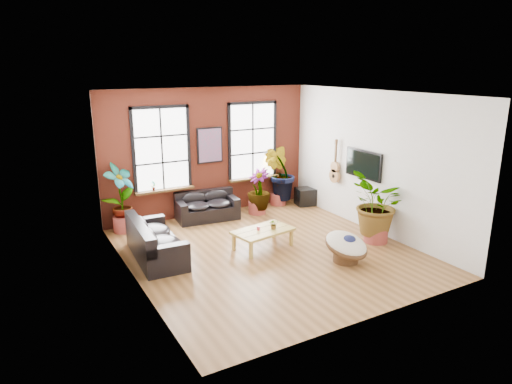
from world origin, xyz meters
The scene contains 19 objects.
room centered at (0.00, 0.15, 1.75)m, with size 6.04×6.54×3.54m.
sofa_back centered at (-0.31, 2.79, 0.34)m, with size 1.72×0.97×0.76m.
sofa_left centered at (-2.37, 0.92, 0.38)m, with size 1.00×2.16×0.84m.
coffee_table centered at (-0.01, 0.26, 0.39)m, with size 1.48×1.00×0.52m.
papasan_chair centered at (1.15, -1.28, 0.36)m, with size 1.19×1.19×0.70m.
poster centered at (0.00, 3.18, 1.95)m, with size 0.74×0.06×0.98m.
tv_wall_unit centered at (2.93, 0.60, 1.54)m, with size 0.13×1.86×1.20m.
media_box centered at (2.82, 2.53, 0.26)m, with size 0.71×0.64×0.51m.
pot_back_left centered at (-2.53, 2.92, 0.20)m, with size 0.67×0.67×0.39m.
pot_back_right centered at (2.09, 2.96, 0.17)m, with size 0.60×0.60×0.34m.
pot_right_wall centered at (2.53, -0.73, 0.21)m, with size 0.72×0.72×0.41m.
pot_mid centered at (1.11, 2.52, 0.18)m, with size 0.62×0.62×0.36m.
floor_plant_back_left centered at (-2.55, 2.94, 0.95)m, with size 0.85×0.57×1.60m, color #366019.
floor_plant_back_right centered at (2.13, 2.97, 0.97)m, with size 0.91×0.73×1.65m, color #366019.
floor_plant_right_wall centered at (2.52, -0.73, 0.93)m, with size 1.39×1.20×1.54m, color #366019.
floor_plant_mid centered at (1.15, 2.49, 0.71)m, with size 0.64×0.64×1.14m, color #366019.
table_plant centered at (0.24, 0.19, 0.56)m, with size 0.22×0.19×0.24m, color #366019.
sill_plant_left centered at (-1.65, 3.13, 1.04)m, with size 0.14×0.10×0.27m, color #366019.
sill_plant_right centered at (1.70, 3.13, 1.04)m, with size 0.15×0.15×0.27m, color #366019.
Camera 1 is at (-4.94, -8.20, 4.07)m, focal length 32.00 mm.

